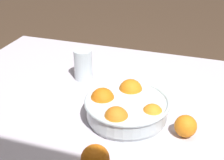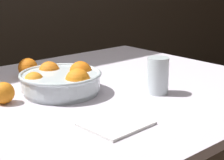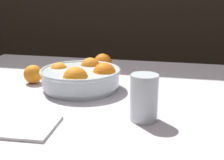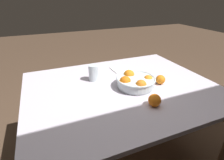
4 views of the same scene
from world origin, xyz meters
name	(u,v)px [view 1 (image 1 of 4)]	position (x,y,z in m)	size (l,w,h in m)	color
dining_table	(107,121)	(0.00, 0.00, 0.65)	(1.37, 1.08, 0.71)	silver
fruit_bowl	(126,107)	(-0.08, 0.04, 0.76)	(0.28, 0.28, 0.10)	silver
juice_glass	(83,66)	(0.16, -0.18, 0.77)	(0.07, 0.07, 0.13)	#F4A314
orange_loose_near_bowl	(186,126)	(-0.28, 0.07, 0.75)	(0.07, 0.07, 0.07)	orange
orange_loose_front	(95,159)	(-0.07, 0.30, 0.75)	(0.08, 0.08, 0.08)	orange
napkin	(159,75)	(-0.13, -0.30, 0.72)	(0.17, 0.15, 0.01)	white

